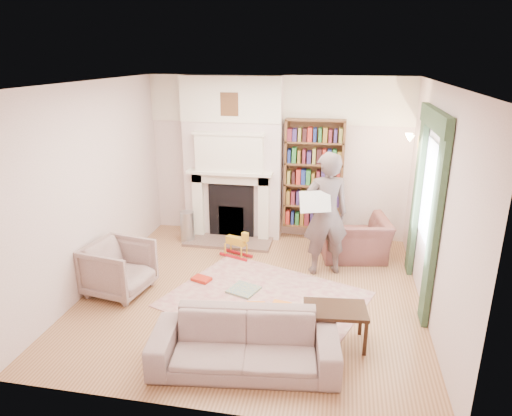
% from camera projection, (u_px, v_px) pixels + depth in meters
% --- Properties ---
extents(floor, '(4.50, 4.50, 0.00)m').
position_uv_depth(floor, '(253.00, 292.00, 6.31)').
color(floor, brown).
rests_on(floor, ground).
extents(ceiling, '(4.50, 4.50, 0.00)m').
position_uv_depth(ceiling, '(252.00, 83.00, 5.41)').
color(ceiling, white).
rests_on(ceiling, wall_back).
extents(wall_back, '(4.50, 0.00, 4.50)m').
position_uv_depth(wall_back, '(277.00, 158.00, 7.96)').
color(wall_back, silver).
rests_on(wall_back, floor).
extents(wall_front, '(4.50, 0.00, 4.50)m').
position_uv_depth(wall_front, '(200.00, 275.00, 3.77)').
color(wall_front, silver).
rests_on(wall_front, floor).
extents(wall_left, '(0.00, 4.50, 4.50)m').
position_uv_depth(wall_left, '(92.00, 187.00, 6.26)').
color(wall_left, silver).
rests_on(wall_left, floor).
extents(wall_right, '(0.00, 4.50, 4.50)m').
position_uv_depth(wall_right, '(436.00, 206.00, 5.47)').
color(wall_right, silver).
rests_on(wall_right, floor).
extents(fireplace, '(1.70, 0.58, 2.80)m').
position_uv_depth(fireplace, '(233.00, 160.00, 7.91)').
color(fireplace, silver).
rests_on(fireplace, floor).
extents(bookcase, '(1.00, 0.24, 1.85)m').
position_uv_depth(bookcase, '(314.00, 174.00, 7.79)').
color(bookcase, brown).
rests_on(bookcase, floor).
extents(window, '(0.02, 0.90, 1.30)m').
position_uv_depth(window, '(430.00, 192.00, 5.83)').
color(window, silver).
rests_on(window, wall_right).
extents(curtain_left, '(0.07, 0.32, 2.40)m').
position_uv_depth(curtain_left, '(434.00, 230.00, 5.26)').
color(curtain_left, '#2F482E').
rests_on(curtain_left, floor).
extents(curtain_right, '(0.07, 0.32, 2.40)m').
position_uv_depth(curtain_right, '(417.00, 195.00, 6.56)').
color(curtain_right, '#2F482E').
rests_on(curtain_right, floor).
extents(pelmet, '(0.09, 1.70, 0.24)m').
position_uv_depth(pelmet, '(435.00, 119.00, 5.54)').
color(pelmet, '#2F482E').
rests_on(pelmet, wall_right).
extents(wall_sconce, '(0.20, 0.24, 0.24)m').
position_uv_depth(wall_sconce, '(406.00, 142.00, 6.74)').
color(wall_sconce, gold).
rests_on(wall_sconce, wall_right).
extents(rug, '(2.94, 2.61, 0.01)m').
position_uv_depth(rug, '(265.00, 299.00, 6.12)').
color(rug, beige).
rests_on(rug, floor).
extents(armchair_reading, '(1.19, 1.08, 0.68)m').
position_uv_depth(armchair_reading, '(354.00, 238.00, 7.28)').
color(armchair_reading, '#4F2A2A').
rests_on(armchair_reading, floor).
extents(armchair_left, '(0.91, 0.89, 0.72)m').
position_uv_depth(armchair_left, '(119.00, 268.00, 6.21)').
color(armchair_left, '#B0A091').
rests_on(armchair_left, floor).
extents(sofa, '(2.02, 0.99, 0.57)m').
position_uv_depth(sofa, '(245.00, 343.00, 4.73)').
color(sofa, gray).
rests_on(sofa, floor).
extents(man_reading, '(0.78, 0.64, 1.85)m').
position_uv_depth(man_reading, '(326.00, 214.00, 6.61)').
color(man_reading, '#534543').
rests_on(man_reading, floor).
extents(newspaper, '(0.46, 0.26, 0.30)m').
position_uv_depth(newspaper, '(315.00, 202.00, 6.38)').
color(newspaper, silver).
rests_on(newspaper, man_reading).
extents(coffee_table, '(0.74, 0.52, 0.45)m').
position_uv_depth(coffee_table, '(334.00, 326.00, 5.14)').
color(coffee_table, '#332112').
rests_on(coffee_table, floor).
extents(paraffin_heater, '(0.26, 0.26, 0.55)m').
position_uv_depth(paraffin_heater, '(187.00, 227.00, 7.93)').
color(paraffin_heater, '#9EA1A5').
rests_on(paraffin_heater, floor).
extents(rocking_horse, '(0.56, 0.37, 0.46)m').
position_uv_depth(rocking_horse, '(236.00, 244.00, 7.34)').
color(rocking_horse, gold).
rests_on(rocking_horse, rug).
extents(board_game, '(0.48, 0.48, 0.03)m').
position_uv_depth(board_game, '(244.00, 290.00, 6.32)').
color(board_game, gold).
rests_on(board_game, rug).
extents(game_box_lid, '(0.31, 0.25, 0.04)m').
position_uv_depth(game_box_lid, '(201.00, 279.00, 6.60)').
color(game_box_lid, '#AF2414').
rests_on(game_box_lid, rug).
extents(comic_annuals, '(0.59, 0.64, 0.02)m').
position_uv_depth(comic_annuals, '(264.00, 309.00, 5.85)').
color(comic_annuals, red).
rests_on(comic_annuals, rug).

